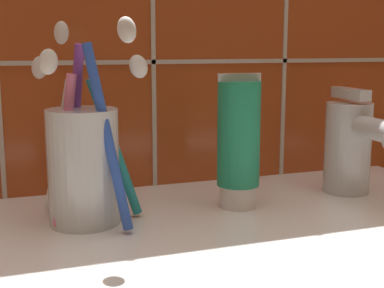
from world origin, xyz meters
The scene contains 5 objects.
sink_counter centered at (0.00, 0.00, 1.00)cm, with size 67.58×34.28×2.00cm, color white.
tile_wall_backsplash centered at (0.01, 17.39, 21.79)cm, with size 77.58×1.72×43.57cm.
toothbrush_cup centered at (-8.09, 5.57, 8.07)cm, with size 10.89×11.32×18.89cm.
toothpaste_tube centered at (7.46, 5.52, 8.75)cm, with size 4.56×4.34×13.68cm.
sink_faucet centered at (21.40, 5.97, 7.70)cm, with size 5.12×12.13×11.77cm.
Camera 1 is at (-14.70, -43.02, 18.21)cm, focal length 50.00 mm.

